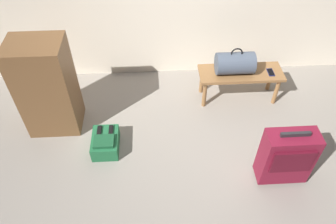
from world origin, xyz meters
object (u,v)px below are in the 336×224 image
object	(u,v)px
bench	(240,76)
suitcase_upright_burgundy	(286,156)
cell_phone	(271,72)
side_cabinet	(47,88)
duffel_bag_slate	(235,63)
backpack_green	(105,142)

from	to	relation	value
bench	suitcase_upright_burgundy	world-z (taller)	suitcase_upright_burgundy
bench	cell_phone	xyz separation A→B (m)	(0.35, -0.03, 0.07)
cell_phone	side_cabinet	distance (m)	2.55
duffel_bag_slate	bench	bearing A→B (deg)	-0.00
bench	cell_phone	bearing A→B (deg)	-5.66
bench	duffel_bag_slate	distance (m)	0.22
duffel_bag_slate	suitcase_upright_burgundy	xyz separation A→B (m)	(0.26, -1.22, -0.18)
cell_phone	side_cabinet	world-z (taller)	side_cabinet
suitcase_upright_burgundy	backpack_green	xyz separation A→B (m)	(-1.77, 0.49, -0.26)
duffel_bag_slate	cell_phone	size ratio (longest dim) A/B	3.06
side_cabinet	cell_phone	bearing A→B (deg)	6.56
suitcase_upright_burgundy	side_cabinet	xyz separation A→B (m)	(-2.35, 0.90, 0.20)
cell_phone	side_cabinet	xyz separation A→B (m)	(-2.53, -0.29, 0.14)
suitcase_upright_burgundy	side_cabinet	size ratio (longest dim) A/B	0.62
backpack_green	side_cabinet	distance (m)	0.85
suitcase_upright_burgundy	cell_phone	bearing A→B (deg)	81.53
bench	backpack_green	distance (m)	1.78
backpack_green	cell_phone	bearing A→B (deg)	19.92
side_cabinet	bench	bearing A→B (deg)	8.48
duffel_bag_slate	cell_phone	xyz separation A→B (m)	(0.44, -0.03, -0.13)
suitcase_upright_burgundy	side_cabinet	distance (m)	2.53
suitcase_upright_burgundy	backpack_green	size ratio (longest dim) A/B	1.81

